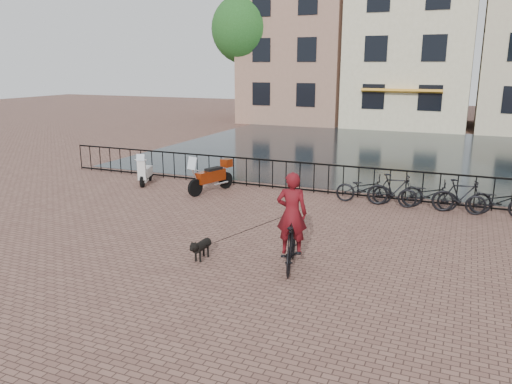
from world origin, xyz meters
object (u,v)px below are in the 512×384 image
at_px(cyclist, 292,227).
at_px(dog, 202,248).
at_px(scooter, 145,167).
at_px(motorcycle, 211,173).

xyz_separation_m(cyclist, dog, (-1.99, -0.30, -0.67)).
height_order(cyclist, dog, cyclist).
bearing_deg(dog, cyclist, 10.32).
bearing_deg(cyclist, dog, -5.05).
xyz_separation_m(dog, scooter, (-5.41, 5.57, 0.36)).
bearing_deg(dog, motorcycle, 117.71).
bearing_deg(motorcycle, cyclist, -30.24).
bearing_deg(cyclist, scooter, -49.19).
relative_size(cyclist, motorcycle, 1.26).
xyz_separation_m(motorcycle, scooter, (-2.76, 0.16, -0.06)).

